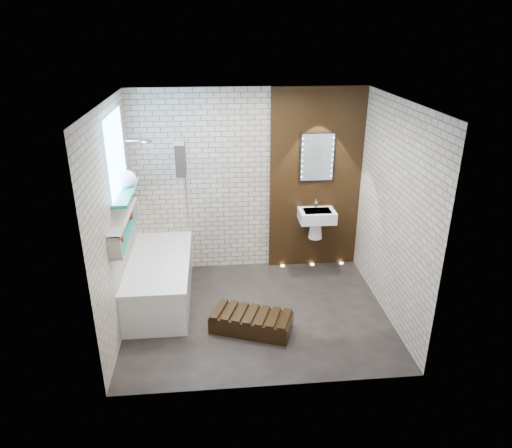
{
  "coord_description": "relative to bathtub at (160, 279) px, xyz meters",
  "views": [
    {
      "loc": [
        -0.48,
        -4.96,
        3.34
      ],
      "look_at": [
        0.0,
        0.15,
        1.15
      ],
      "focal_mm": 32.94,
      "sensor_mm": 36.0,
      "label": 1
    }
  ],
  "objects": [
    {
      "name": "niche_bottles",
      "position": [
        -0.31,
        -0.39,
        0.88
      ],
      "size": [
        0.06,
        0.94,
        0.16
      ],
      "color": "maroon",
      "rests_on": "display_niche"
    },
    {
      "name": "shower_head",
      "position": [
        -0.08,
        0.5,
        1.71
      ],
      "size": [
        0.18,
        0.18,
        0.02
      ],
      "primitive_type": "cylinder",
      "color": "silver",
      "rests_on": "room_shell"
    },
    {
      "name": "walnut_panel",
      "position": [
        2.17,
        0.82,
        1.01
      ],
      "size": [
        1.3,
        0.06,
        2.6
      ],
      "primitive_type": "cube",
      "color": "black",
      "rests_on": "ground"
    },
    {
      "name": "bathtub",
      "position": [
        0.0,
        0.0,
        0.0
      ],
      "size": [
        0.79,
        1.74,
        0.7
      ],
      "color": "white",
      "rests_on": "ground"
    },
    {
      "name": "sill_vases",
      "position": [
        -0.28,
        0.05,
        1.36
      ],
      "size": [
        0.2,
        0.2,
        0.2
      ],
      "color": "white",
      "rests_on": "clerestory_window"
    },
    {
      "name": "clerestory_window",
      "position": [
        -0.34,
        -0.1,
        1.61
      ],
      "size": [
        0.18,
        1.0,
        0.94
      ],
      "color": "#7FADE0",
      "rests_on": "room_shell"
    },
    {
      "name": "room_shell",
      "position": [
        1.22,
        -0.45,
        1.01
      ],
      "size": [
        3.24,
        3.2,
        2.6
      ],
      "color": "tan",
      "rests_on": "ground"
    },
    {
      "name": "washbasin",
      "position": [
        2.17,
        0.62,
        0.5
      ],
      "size": [
        0.5,
        0.36,
        0.58
      ],
      "color": "white",
      "rests_on": "walnut_panel"
    },
    {
      "name": "walnut_step",
      "position": [
        1.12,
        -0.8,
        -0.19
      ],
      "size": [
        1.02,
        0.71,
        0.21
      ],
      "primitive_type": "cube",
      "rotation": [
        0.0,
        0.0,
        -0.36
      ],
      "color": "black",
      "rests_on": "ground"
    },
    {
      "name": "bath_screen",
      "position": [
        0.35,
        0.44,
        0.99
      ],
      "size": [
        0.01,
        0.78,
        1.4
      ],
      "primitive_type": "cube",
      "color": "white",
      "rests_on": "bathtub"
    },
    {
      "name": "ground",
      "position": [
        1.22,
        -0.45,
        -0.29
      ],
      "size": [
        3.2,
        3.2,
        0.0
      ],
      "primitive_type": "plane",
      "color": "black",
      "rests_on": "ground"
    },
    {
      "name": "led_mirror",
      "position": [
        2.17,
        0.78,
        1.36
      ],
      "size": [
        0.5,
        0.02,
        0.7
      ],
      "color": "black",
      "rests_on": "walnut_panel"
    },
    {
      "name": "towel",
      "position": [
        0.35,
        0.15,
        1.56
      ],
      "size": [
        0.11,
        0.3,
        0.39
      ],
      "primitive_type": "cube",
      "color": "black",
      "rests_on": "bath_screen"
    },
    {
      "name": "floor_uplights",
      "position": [
        2.17,
        0.75,
        -0.29
      ],
      "size": [
        0.96,
        0.06,
        0.01
      ],
      "color": "#FFD899",
      "rests_on": "ground"
    },
    {
      "name": "display_niche",
      "position": [
        -0.31,
        -0.3,
        0.91
      ],
      "size": [
        0.14,
        1.3,
        0.26
      ],
      "color": "#227D75",
      "rests_on": "room_shell"
    }
  ]
}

